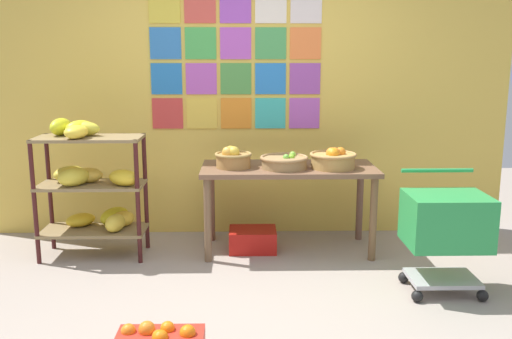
# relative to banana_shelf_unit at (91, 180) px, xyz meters

# --- Properties ---
(ground) EXTENTS (9.51, 9.51, 0.00)m
(ground) POSITION_rel_banana_shelf_unit_xyz_m (1.26, -1.15, -0.65)
(ground) COLOR gray
(back_wall_with_art) EXTENTS (4.85, 0.07, 2.95)m
(back_wall_with_art) POSITION_rel_banana_shelf_unit_xyz_m (1.26, 0.63, 0.83)
(back_wall_with_art) COLOR #E3BC4C
(back_wall_with_art) RESTS_ON ground
(banana_shelf_unit) EXTENTS (0.86, 0.53, 1.15)m
(banana_shelf_unit) POSITION_rel_banana_shelf_unit_xyz_m (0.00, 0.00, 0.00)
(banana_shelf_unit) COLOR #401716
(banana_shelf_unit) RESTS_ON ground
(display_table) EXTENTS (1.46, 0.66, 0.73)m
(display_table) POSITION_rel_banana_shelf_unit_xyz_m (1.63, 0.09, -0.01)
(display_table) COLOR brown
(display_table) RESTS_ON ground
(fruit_basket_right) EXTENTS (0.39, 0.39, 0.17)m
(fruit_basket_right) POSITION_rel_banana_shelf_unit_xyz_m (2.00, 0.01, 0.17)
(fruit_basket_right) COLOR #B38A48
(fruit_basket_right) RESTS_ON display_table
(fruit_basket_left) EXTENTS (0.31, 0.31, 0.18)m
(fruit_basket_left) POSITION_rel_banana_shelf_unit_xyz_m (1.17, 0.05, 0.17)
(fruit_basket_left) COLOR #A77940
(fruit_basket_left) RESTS_ON display_table
(fruit_basket_back_right) EXTENTS (0.40, 0.40, 0.13)m
(fruit_basket_back_right) POSITION_rel_banana_shelf_unit_xyz_m (1.59, 0.01, 0.15)
(fruit_basket_back_right) COLOR #9B7A4B
(fruit_basket_back_right) RESTS_ON display_table
(produce_crate_under_table) EXTENTS (0.40, 0.31, 0.19)m
(produce_crate_under_table) POSITION_rel_banana_shelf_unit_xyz_m (1.33, 0.08, -0.55)
(produce_crate_under_table) COLOR #B51711
(produce_crate_under_table) RESTS_ON ground
(shopping_cart) EXTENTS (0.55, 0.47, 0.85)m
(shopping_cart) POSITION_rel_banana_shelf_unit_xyz_m (2.66, -0.81, -0.15)
(shopping_cart) COLOR black
(shopping_cart) RESTS_ON ground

